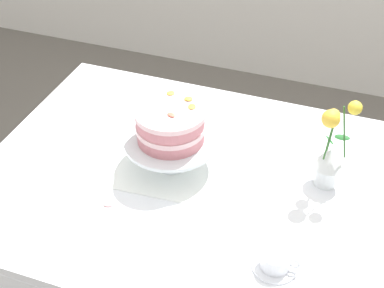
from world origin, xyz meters
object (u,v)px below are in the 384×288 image
(dining_table, at_px, (204,208))
(flower_vase, at_px, (330,153))
(layer_cake, at_px, (170,125))
(teacup, at_px, (276,261))
(cake_stand, at_px, (171,143))

(dining_table, relative_size, flower_vase, 4.63)
(layer_cake, height_order, teacup, layer_cake)
(dining_table, bearing_deg, layer_cake, 154.42)
(dining_table, bearing_deg, flower_vase, 21.90)
(cake_stand, bearing_deg, flower_vase, 9.06)
(flower_vase, height_order, teacup, flower_vase)
(dining_table, xyz_separation_m, teacup, (0.27, -0.23, 0.12))
(dining_table, height_order, cake_stand, cake_stand)
(cake_stand, bearing_deg, dining_table, -25.53)
(teacup, bearing_deg, flower_vase, 79.69)
(teacup, bearing_deg, layer_cake, 143.88)
(dining_table, bearing_deg, cake_stand, 154.47)
(dining_table, relative_size, cake_stand, 4.83)
(layer_cake, relative_size, teacup, 1.74)
(flower_vase, bearing_deg, dining_table, -158.10)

